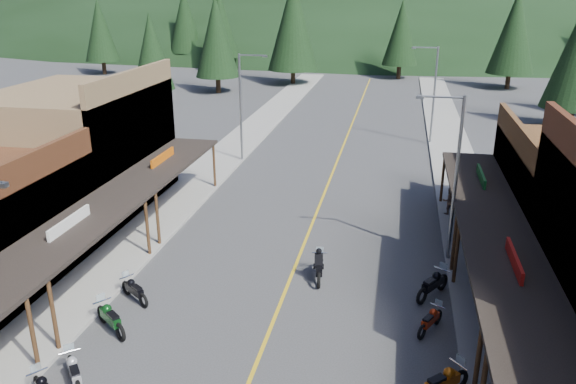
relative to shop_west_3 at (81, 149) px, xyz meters
The scene contains 25 objects.
ground 18.17m from the shop_west_3, 39.34° to the right, with size 220.00×220.00×0.00m, color #38383A.
centerline 16.67m from the shop_west_3, 32.26° to the left, with size 0.15×90.00×0.01m, color gold.
sidewalk_west 10.65m from the shop_west_3, 59.70° to the left, with size 3.40×94.00×0.15m, color gray.
sidewalk_east 24.35m from the shop_west_3, 21.15° to the left, with size 3.40×94.00×0.15m, color gray.
shop_west_3 is the anchor object (origin of this frame).
streetlight_1 12.73m from the shop_west_3, 57.44° to the left, with size 2.16×0.18×8.00m.
streetlight_2 21.02m from the shop_west_3, ahead, with size 2.16×0.18×8.00m.
streetlight_3 27.94m from the shop_west_3, 42.04° to the left, with size 2.16×0.18×8.00m.
ridge_hill 124.52m from the shop_west_3, 83.64° to the left, with size 310.00×140.00×60.00m, color black.
pine_0 57.15m from the shop_west_3, 117.34° to the left, with size 5.04×5.04×11.00m.
pine_1 59.70m from the shop_west_3, 99.87° to the left, with size 5.88×5.88×12.50m.
pine_2 47.07m from the shop_west_3, 85.37° to the left, with size 6.72×6.72×14.00m.
pine_3 57.59m from the shop_west_3, 71.99° to the left, with size 5.04×5.04×11.00m.
pine_4 58.27m from the shop_west_3, 56.87° to the left, with size 5.88×5.88×12.50m.
pine_7 67.32m from the shop_west_3, 105.72° to the left, with size 5.88×5.88×12.50m.
pine_8 29.95m from the shop_west_3, 105.97° to the left, with size 4.48×4.48×10.00m.
pine_10 39.07m from the shop_west_3, 96.22° to the left, with size 5.38×5.38×11.60m.
bike_west_6 17.46m from the shop_west_3, 61.45° to the right, with size 0.70×2.09×1.19m, color #AFAEB4, non-canonical shape.
bike_west_7 14.62m from the shop_west_3, 56.73° to the right, with size 0.75×2.24×1.28m, color #0C4015, non-canonical shape.
bike_west_8 12.80m from the shop_west_3, 51.50° to the right, with size 0.66×1.99×1.14m, color black, non-canonical shape.
bike_east_7 24.26m from the shop_west_3, 33.74° to the right, with size 0.75×2.26×1.29m, color #BC560D, non-canonical shape.
bike_east_8 22.22m from the shop_west_3, 25.85° to the right, with size 0.62×1.86×1.06m, color #B6290D, non-canonical shape.
bike_east_9 21.38m from the shop_west_3, 19.19° to the right, with size 0.76×2.29×1.31m, color black, non-canonical shape.
rider_on_bike 16.61m from the shop_west_3, 22.94° to the right, with size 1.00×2.24×1.65m.
pedestrian_east_b 21.58m from the shop_west_3, ahead, with size 0.77×0.44×1.59m, color brown.
Camera 1 is at (4.29, -17.40, 12.42)m, focal length 35.00 mm.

